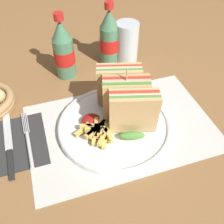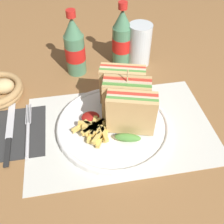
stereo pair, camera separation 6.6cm
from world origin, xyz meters
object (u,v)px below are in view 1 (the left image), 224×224
Objects in this scene: fork at (29,143)px; knife at (9,144)px; glass_near at (127,45)px; coke_bottle_near at (64,51)px; plate_main at (114,126)px; club_sandwich at (126,99)px; coke_bottle_far at (109,39)px.

fork is 0.86× the size of knife.
glass_near reaches higher than fork.
coke_bottle_near is (0.14, 0.25, 0.08)m from fork.
fork is at bearing -142.63° from glass_near.
glass_near reaches higher than knife.
plate_main is 0.28m from coke_bottle_near.
club_sandwich is at bearing 0.94° from fork.
plate_main is 1.42× the size of coke_bottle_near.
coke_bottle_near is 1.50× the size of glass_near.
plate_main is 2.13× the size of glass_near.
coke_bottle_far is at bearing 36.40° from knife.
coke_bottle_near reaches higher than club_sandwich.
coke_bottle_near is 0.21m from glass_near.
coke_bottle_near reaches higher than fork.
club_sandwich is 0.95× the size of knife.
plate_main is at bearing -4.24° from fork.
club_sandwich reaches higher than glass_near.
plate_main is 0.31m from glass_near.
knife is 1.04× the size of coke_bottle_near.
knife is at bearing 174.34° from plate_main.
club_sandwich is 0.30m from knife.
fork is at bearing -119.62° from coke_bottle_near.
glass_near is at bearing 64.15° from plate_main.
coke_bottle_far reaches higher than glass_near.
club_sandwich is 1.47× the size of glass_near.
plate_main is 1.37× the size of knife.
coke_bottle_near reaches higher than plate_main.
plate_main is 0.26m from knife.
coke_bottle_far is (0.34, 0.26, 0.08)m from knife.
fork is 0.30m from coke_bottle_near.
coke_bottle_far is (0.15, 0.03, 0.00)m from coke_bottle_near.
coke_bottle_far is (0.08, 0.29, 0.08)m from plate_main.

